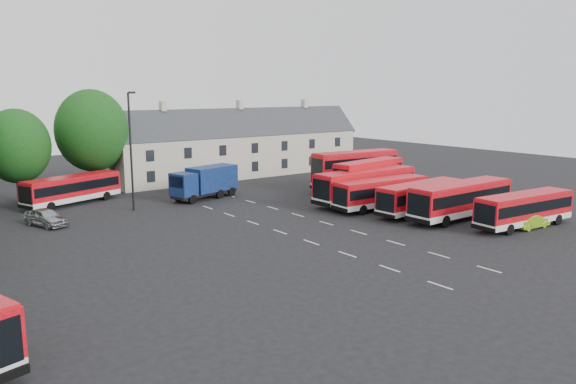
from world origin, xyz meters
The scene contains 15 objects.
ground centered at (0.00, 0.00, 0.00)m, with size 140.00×140.00×0.00m, color black.
lane_markings centered at (2.50, 2.00, 0.01)m, with size 5.15×33.80×0.01m.
terrace_houses centered at (14.00, 30.00, 3.86)m, with size 35.70×7.13×10.06m.
bus_row_a centered at (17.28, -9.13, 1.73)m, with size 10.35×3.17×2.88m.
bus_row_b centered at (15.66, -3.99, 1.97)m, with size 11.61×2.74×3.28m.
bus_row_c centered at (14.54, -0.39, 1.75)m, with size 10.41×2.98×2.91m.
bus_row_d centered at (13.19, 3.33, 1.77)m, with size 10.50×2.94×2.94m.
bus_row_e centered at (13.99, 6.31, 2.05)m, with size 12.13×3.06×3.42m.
bus_dd_south centered at (16.45, 8.30, 2.28)m, with size 9.98×3.76×4.00m.
bus_dd_north centered at (18.79, 12.81, 2.52)m, with size 10.98×3.46×4.43m.
bus_north centered at (-10.07, 23.68, 1.74)m, with size 10.42×5.69×2.90m.
box_truck centered at (2.12, 18.23, 1.90)m, with size 8.07×4.23×3.38m.
silver_car centered at (-14.66, 15.66, 0.76)m, with size 1.79×4.46×1.52m, color #A9ABB1.
lime_car centered at (17.43, -9.70, 0.62)m, with size 1.31×3.76×1.24m, color #82B41B.
lamppost centered at (-6.28, 17.15, 6.02)m, with size 0.78×0.47×11.28m.
Camera 1 is at (-26.35, -33.80, 11.43)m, focal length 35.00 mm.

